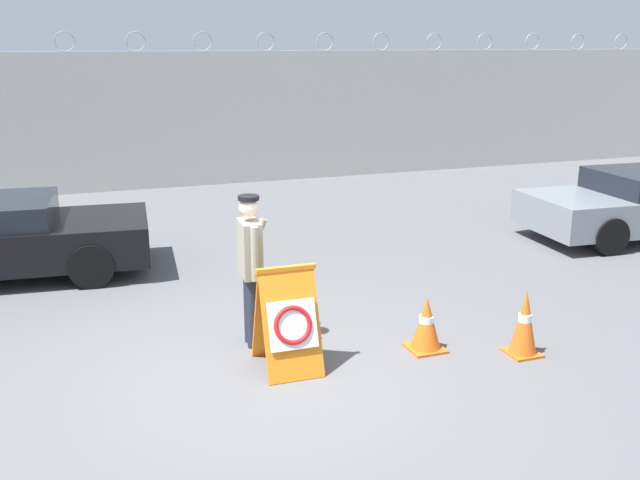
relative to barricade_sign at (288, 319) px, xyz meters
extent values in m
plane|color=#5B5B5E|center=(-0.31, -0.14, -0.59)|extent=(90.00, 90.00, 0.00)
cube|color=beige|center=(-0.31, 11.01, 1.07)|extent=(36.00, 0.30, 3.32)
torus|color=gray|center=(-1.91, 11.01, 2.96)|extent=(0.47, 0.03, 0.47)
torus|color=gray|center=(-0.31, 11.01, 2.96)|extent=(0.47, 0.03, 0.47)
torus|color=gray|center=(1.29, 11.01, 2.96)|extent=(0.47, 0.03, 0.47)
torus|color=gray|center=(2.89, 11.01, 2.96)|extent=(0.47, 0.03, 0.47)
torus|color=gray|center=(4.49, 11.01, 2.96)|extent=(0.47, 0.03, 0.47)
torus|color=gray|center=(6.09, 11.01, 2.96)|extent=(0.47, 0.03, 0.47)
torus|color=gray|center=(7.69, 11.01, 2.96)|extent=(0.47, 0.03, 0.47)
torus|color=gray|center=(9.29, 11.01, 2.96)|extent=(0.47, 0.03, 0.47)
torus|color=gray|center=(10.89, 11.01, 2.96)|extent=(0.47, 0.03, 0.47)
torus|color=gray|center=(12.49, 11.01, 2.96)|extent=(0.47, 0.03, 0.47)
torus|color=gray|center=(14.09, 11.01, 2.96)|extent=(0.47, 0.03, 0.47)
cube|color=orange|center=(0.00, -0.14, -0.02)|extent=(0.64, 0.43, 1.15)
cube|color=orange|center=(0.00, 0.25, -0.02)|extent=(0.64, 0.43, 1.15)
cube|color=orange|center=(0.00, 0.05, 0.57)|extent=(0.67, 0.07, 0.05)
cube|color=white|center=(0.00, -0.18, 0.00)|extent=(0.54, 0.20, 0.51)
torus|color=red|center=(0.00, -0.19, 0.00)|extent=(0.43, 0.20, 0.42)
cylinder|color=#232838|center=(-0.22, 0.69, -0.16)|extent=(0.15, 0.15, 0.87)
cylinder|color=#232838|center=(-0.21, 0.87, -0.16)|extent=(0.15, 0.15, 0.87)
cube|color=gray|center=(-0.21, 0.78, 0.61)|extent=(0.24, 0.46, 0.67)
sphere|color=beige|center=(-0.21, 0.78, 1.10)|extent=(0.23, 0.23, 0.23)
cylinder|color=gray|center=(-0.23, 0.51, 0.63)|extent=(0.09, 0.09, 0.63)
cylinder|color=gray|center=(-0.10, 1.05, 0.60)|extent=(0.35, 0.11, 0.61)
cylinder|color=black|center=(-0.21, 0.78, 1.22)|extent=(0.25, 0.25, 0.05)
cube|color=orange|center=(2.69, -0.58, -0.57)|extent=(0.37, 0.37, 0.03)
cone|color=orange|center=(2.69, -0.58, -0.18)|extent=(0.31, 0.31, 0.76)
cylinder|color=white|center=(2.69, -0.58, -0.14)|extent=(0.16, 0.16, 0.11)
cube|color=orange|center=(1.68, -0.07, -0.57)|extent=(0.41, 0.41, 0.03)
cone|color=orange|center=(1.68, -0.07, -0.24)|extent=(0.35, 0.35, 0.63)
cylinder|color=white|center=(1.68, -0.07, -0.21)|extent=(0.18, 0.18, 0.09)
cylinder|color=black|center=(-1.76, 5.39, -0.25)|extent=(0.68, 0.26, 0.67)
cylinder|color=black|center=(-1.92, 3.60, -0.25)|extent=(0.68, 0.26, 0.67)
cylinder|color=black|center=(6.50, 2.35, -0.26)|extent=(0.67, 0.24, 0.66)
cylinder|color=black|center=(6.60, 4.10, -0.26)|extent=(0.67, 0.24, 0.66)
camera|label=1|loc=(-2.15, -6.99, 2.93)|focal=40.00mm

